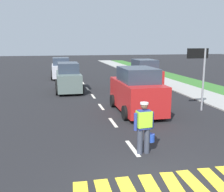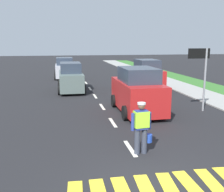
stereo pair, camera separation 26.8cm
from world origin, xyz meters
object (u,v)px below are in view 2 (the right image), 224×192
Objects in this scene: road_worker at (142,125)px; lane_direction_sign at (201,64)px; car_oncoming_lead at (71,78)px; car_oncoming_second at (65,69)px; car_parked_far at (146,76)px; car_outgoing_ahead at (137,92)px.

road_worker is 0.52× the size of lane_direction_sign.
car_oncoming_lead is 1.05× the size of car_oncoming_second.
car_oncoming_second is at bearing 125.93° from car_parked_far.
car_parked_far is at bearing 67.87° from car_outgoing_ahead.
road_worker is 19.25m from car_oncoming_second.
car_outgoing_ahead reaches higher than car_oncoming_lead.
road_worker is at bearing -104.96° from car_outgoing_ahead.
lane_direction_sign is 0.80× the size of car_oncoming_second.
car_parked_far reaches higher than car_oncoming_second.
car_parked_far is at bearing 71.01° from road_worker.
road_worker is at bearing -108.99° from car_parked_far.
car_oncoming_second is (-5.82, 8.03, -0.11)m from car_parked_far.
car_oncoming_second reaches higher than road_worker.
car_outgoing_ahead is (1.33, 4.99, 0.13)m from road_worker.
lane_direction_sign is 16.01m from car_oncoming_second.
road_worker is 0.40× the size of car_outgoing_ahead.
car_outgoing_ahead reaches higher than car_parked_far.
car_parked_far is 0.97× the size of car_oncoming_second.
car_parked_far is (3.83, 11.12, 0.12)m from road_worker.
lane_direction_sign reaches higher than car_parked_far.
road_worker is 0.40× the size of car_oncoming_lead.
road_worker is 0.42× the size of car_oncoming_second.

